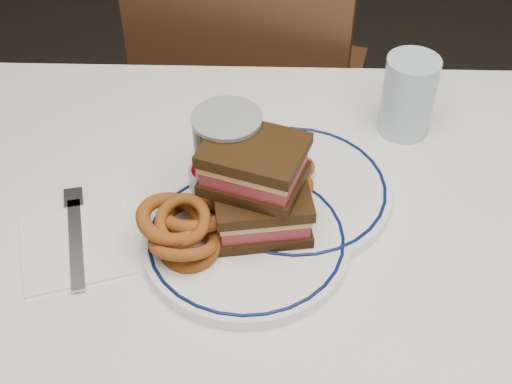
{
  "coord_description": "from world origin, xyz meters",
  "views": [
    {
      "loc": [
        -0.09,
        -0.64,
        1.47
      ],
      "look_at": [
        -0.11,
        0.01,
        0.84
      ],
      "focal_mm": 50.0,
      "sensor_mm": 36.0,
      "label": 1
    }
  ],
  "objects_px": {
    "chair_far": "(251,87)",
    "reuben_sandwich": "(258,187)",
    "main_plate": "(246,241)",
    "far_plate": "(292,190)",
    "beer_mug": "(231,161)"
  },
  "relations": [
    {
      "from": "main_plate",
      "to": "reuben_sandwich",
      "type": "distance_m",
      "value": 0.08
    },
    {
      "from": "main_plate",
      "to": "far_plate",
      "type": "distance_m",
      "value": 0.12
    },
    {
      "from": "reuben_sandwich",
      "to": "far_plate",
      "type": "height_order",
      "value": "reuben_sandwich"
    },
    {
      "from": "main_plate",
      "to": "chair_far",
      "type": "bearing_deg",
      "value": 91.36
    },
    {
      "from": "chair_far",
      "to": "beer_mug",
      "type": "distance_m",
      "value": 0.66
    },
    {
      "from": "beer_mug",
      "to": "main_plate",
      "type": "bearing_deg",
      "value": -74.09
    },
    {
      "from": "reuben_sandwich",
      "to": "far_plate",
      "type": "bearing_deg",
      "value": 56.1
    },
    {
      "from": "far_plate",
      "to": "chair_far",
      "type": "bearing_deg",
      "value": 97.78
    },
    {
      "from": "chair_far",
      "to": "far_plate",
      "type": "xyz_separation_m",
      "value": [
        0.08,
        -0.58,
        0.23
      ]
    },
    {
      "from": "chair_far",
      "to": "main_plate",
      "type": "distance_m",
      "value": 0.71
    },
    {
      "from": "chair_far",
      "to": "far_plate",
      "type": "relative_size",
      "value": 3.43
    },
    {
      "from": "beer_mug",
      "to": "far_plate",
      "type": "xyz_separation_m",
      "value": [
        0.09,
        0.02,
        -0.07
      ]
    },
    {
      "from": "chair_far",
      "to": "reuben_sandwich",
      "type": "bearing_deg",
      "value": -87.28
    },
    {
      "from": "chair_far",
      "to": "reuben_sandwich",
      "type": "height_order",
      "value": "chair_far"
    },
    {
      "from": "far_plate",
      "to": "reuben_sandwich",
      "type": "bearing_deg",
      "value": -123.9
    }
  ]
}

